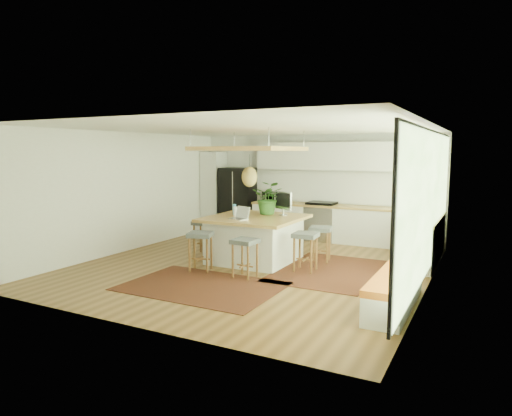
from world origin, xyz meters
The scene contains 33 objects.
floor centered at (0.00, 0.00, 0.00)m, with size 7.00×7.00×0.00m, color #543818.
ceiling centered at (0.00, 0.00, 2.70)m, with size 7.00×7.00×0.00m, color white.
wall_back centered at (0.00, 3.50, 1.35)m, with size 6.50×6.50×0.00m, color silver.
wall_front centered at (0.00, -3.50, 1.35)m, with size 6.50×6.50×0.00m, color silver.
wall_left centered at (-3.25, 0.00, 1.35)m, with size 7.00×7.00×0.00m, color silver.
wall_right centered at (3.25, 0.00, 1.35)m, with size 7.00×7.00×0.00m, color silver.
window_wall centered at (3.22, 0.00, 1.40)m, with size 0.10×6.20×2.60m, color black, non-canonical shape.
pantry centered at (-2.95, 3.18, 1.12)m, with size 0.55×0.60×2.25m, color silver.
back_counter_base centered at (0.55, 3.18, 0.44)m, with size 4.20×0.60×0.88m, color silver.
back_counter_top centered at (0.55, 3.18, 0.90)m, with size 4.24×0.64×0.05m, color olive.
backsplash centered at (0.55, 3.48, 1.35)m, with size 4.20×0.02×0.80m, color white.
upper_cabinets centered at (0.55, 3.32, 2.15)m, with size 4.20×0.34×0.70m, color silver.
range centered at (0.30, 3.18, 0.50)m, with size 0.76×0.62×1.00m, color #A5A5AA, non-canonical shape.
right_counter_base centered at (2.93, 2.00, 0.44)m, with size 0.60×2.50×0.88m, color silver.
right_counter_top centered at (2.93, 2.00, 0.90)m, with size 0.64×2.54×0.05m, color olive.
window_bench centered at (2.95, -1.20, 0.25)m, with size 0.52×2.00×0.50m, color silver, non-canonical shape.
ceiling_panel centered at (-0.30, 0.40, 2.05)m, with size 1.86×1.86×0.80m, color olive, non-canonical shape.
rug_near centered at (-0.13, -1.61, 0.01)m, with size 2.60×1.80×0.01m, color black.
rug_right centered at (1.45, 0.35, 0.01)m, with size 1.80×2.60×0.01m, color black.
fridge centered at (-2.15, 3.18, 0.93)m, with size 0.91×0.71×1.82m, color black, non-canonical shape.
island centered at (-0.19, 0.42, 0.47)m, with size 1.85×1.85×0.93m, color olive, non-canonical shape.
stool_near_left centered at (-0.73, -0.77, 0.35)m, with size 0.44×0.44×0.75m, color #414648, non-canonical shape.
stool_near_right centered at (0.25, -0.79, 0.35)m, with size 0.42×0.42×0.71m, color #414648, non-canonical shape.
stool_right_front centered at (1.05, 0.12, 0.35)m, with size 0.44×0.44×0.74m, color #414648, non-canonical shape.
stool_right_back centered at (1.05, 0.98, 0.35)m, with size 0.43×0.43×0.73m, color #414648, non-canonical shape.
stool_left_side centered at (-1.46, 0.45, 0.35)m, with size 0.45×0.45×0.76m, color #414648, non-canonical shape.
laptop centered at (-0.31, -0.06, 1.05)m, with size 0.36×0.38×0.27m, color #A5A5AA, non-canonical shape.
monitor centered at (0.26, 0.87, 1.19)m, with size 0.55×0.19×0.51m, color #A5A5AA, non-canonical shape.
microwave centered at (-1.07, 3.15, 1.09)m, with size 0.49×0.27×0.33m, color #A5A5AA.
island_plant centered at (-0.09, 0.87, 1.21)m, with size 0.64×0.71×0.55m, color #1E4C19.
island_bowl centered at (-0.67, 0.76, 0.95)m, with size 0.20×0.20×0.05m, color white.
island_bottle_0 centered at (-0.74, 0.52, 1.03)m, with size 0.07×0.07×0.19m, color #3892E1.
island_bottle_1 centered at (-0.59, 0.27, 1.03)m, with size 0.07×0.07×0.19m, color white.
Camera 1 is at (4.11, -7.81, 2.26)m, focal length 31.93 mm.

